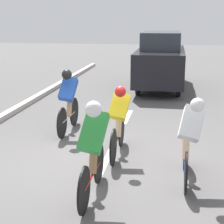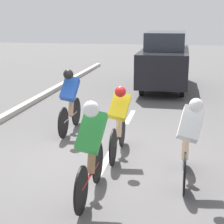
{
  "view_description": "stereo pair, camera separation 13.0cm",
  "coord_description": "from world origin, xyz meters",
  "px_view_note": "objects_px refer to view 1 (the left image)",
  "views": [
    {
      "loc": [
        -1.2,
        6.4,
        2.63
      ],
      "look_at": [
        -0.11,
        -0.05,
        0.95
      ],
      "focal_mm": 60.0,
      "sensor_mm": 36.0,
      "label": 1
    },
    {
      "loc": [
        -1.33,
        6.38,
        2.63
      ],
      "look_at": [
        -0.11,
        -0.05,
        0.95
      ],
      "focal_mm": 60.0,
      "sensor_mm": 36.0,
      "label": 2
    }
  ],
  "objects_px": {
    "cyclist_green": "(93,147)",
    "cyclist_blue": "(68,99)",
    "support_car": "(161,60)",
    "cyclist_yellow": "(119,120)",
    "cyclist_white": "(189,137)"
  },
  "relations": [
    {
      "from": "cyclist_blue",
      "to": "cyclist_yellow",
      "type": "bearing_deg",
      "value": 136.02
    },
    {
      "from": "cyclist_green",
      "to": "cyclist_blue",
      "type": "bearing_deg",
      "value": -67.87
    },
    {
      "from": "cyclist_blue",
      "to": "support_car",
      "type": "distance_m",
      "value": 6.28
    },
    {
      "from": "support_car",
      "to": "cyclist_blue",
      "type": "bearing_deg",
      "value": 72.98
    },
    {
      "from": "cyclist_blue",
      "to": "cyclist_yellow",
      "type": "relative_size",
      "value": 1.0
    },
    {
      "from": "cyclist_green",
      "to": "cyclist_white",
      "type": "relative_size",
      "value": 1.04
    },
    {
      "from": "cyclist_blue",
      "to": "cyclist_white",
      "type": "bearing_deg",
      "value": 139.41
    },
    {
      "from": "cyclist_blue",
      "to": "support_car",
      "type": "bearing_deg",
      "value": -107.02
    },
    {
      "from": "cyclist_blue",
      "to": "support_car",
      "type": "xyz_separation_m",
      "value": [
        -1.84,
        -6.0,
        0.25
      ]
    },
    {
      "from": "cyclist_yellow",
      "to": "cyclist_green",
      "type": "xyz_separation_m",
      "value": [
        0.1,
        1.79,
        0.08
      ]
    },
    {
      "from": "cyclist_yellow",
      "to": "cyclist_white",
      "type": "height_order",
      "value": "cyclist_white"
    },
    {
      "from": "cyclist_green",
      "to": "support_car",
      "type": "relative_size",
      "value": 0.37
    },
    {
      "from": "support_car",
      "to": "cyclist_green",
      "type": "bearing_deg",
      "value": 86.4
    },
    {
      "from": "cyclist_green",
      "to": "cyclist_white",
      "type": "xyz_separation_m",
      "value": [
        -1.38,
        -0.84,
        -0.04
      ]
    },
    {
      "from": "cyclist_blue",
      "to": "cyclist_white",
      "type": "relative_size",
      "value": 1.06
    }
  ]
}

